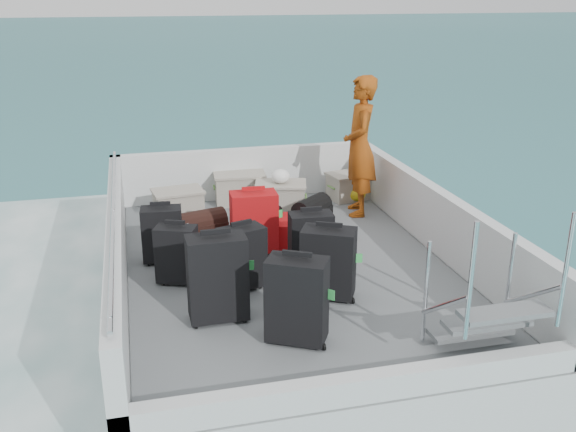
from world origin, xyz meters
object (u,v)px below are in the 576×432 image
suitcase_4 (242,259)px  crate_3 (350,187)px  suitcase_2 (162,235)px  suitcase_8 (294,231)px  suitcase_3 (297,301)px  crate_2 (281,199)px  suitcase_5 (254,223)px  crate_0 (179,206)px  suitcase_0 (217,279)px  suitcase_7 (311,242)px  suitcase_6 (328,264)px  passenger (360,147)px  crate_1 (240,189)px  suitcase_1 (177,255)px

suitcase_4 → crate_3: 3.15m
suitcase_2 → suitcase_8: size_ratio=0.80×
suitcase_2 → suitcase_3: 2.17m
crate_2 → suitcase_5: bearing=-115.7°
suitcase_2 → suitcase_4: suitcase_4 is taller
suitcase_8 → crate_0: 1.69m
suitcase_0 → suitcase_4: (0.32, 0.56, -0.08)m
suitcase_3 → crate_2: bearing=107.3°
suitcase_4 → suitcase_7: size_ratio=1.03×
suitcase_4 → suitcase_8: bearing=34.9°
suitcase_0 → suitcase_5: bearing=66.5°
suitcase_6 → suitcase_8: 1.40m
suitcase_8 → passenger: size_ratio=0.43×
suitcase_2 → crate_1: 2.13m
suitcase_1 → crate_0: (0.17, 1.91, -0.12)m
suitcase_8 → crate_3: bearing=-27.5°
suitcase_5 → passenger: bearing=34.0°
suitcase_1 → suitcase_6: 1.51m
suitcase_0 → suitcase_6: 1.09m
suitcase_7 → crate_3: bearing=65.5°
crate_0 → crate_3: bearing=6.4°
suitcase_0 → suitcase_7: bearing=37.0°
crate_0 → crate_2: bearing=-3.2°
suitcase_2 → crate_0: 1.37m
suitcase_5 → crate_1: 1.78m
suitcase_3 → suitcase_7: bearing=98.0°
crate_2 → crate_1: bearing=130.2°
suitcase_0 → suitcase_2: size_ratio=1.30×
suitcase_2 → crate_0: suitcase_2 is taller
suitcase_8 → crate_1: crate_1 is taller
suitcase_7 → suitcase_1: bearing=-176.3°
suitcase_4 → crate_2: (0.89, 2.12, -0.13)m
suitcase_7 → crate_1: 2.40m
suitcase_3 → suitcase_8: size_ratio=0.97×
crate_0 → crate_2: (1.32, -0.07, 0.01)m
suitcase_0 → crate_1: 3.30m
suitcase_1 → suitcase_2: bearing=121.5°
crate_0 → suitcase_4: bearing=-78.8°
suitcase_3 → suitcase_4: size_ratio=1.16×
suitcase_2 → suitcase_7: size_ratio=0.98×
crate_0 → passenger: passenger is taller
suitcase_3 → crate_1: (0.17, 3.74, -0.17)m
suitcase_2 → suitcase_7: 1.59m
suitcase_8 → crate_1: 1.67m
suitcase_1 → crate_2: 2.36m
suitcase_7 → suitcase_8: bearing=92.9°
crate_2 → suitcase_6: bearing=-93.0°
suitcase_4 → crate_1: suitcase_4 is taller
suitcase_4 → suitcase_5: size_ratio=0.92×
suitcase_5 → crate_3: suitcase_5 is taller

